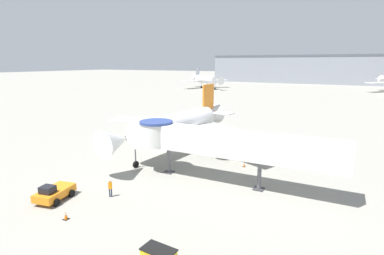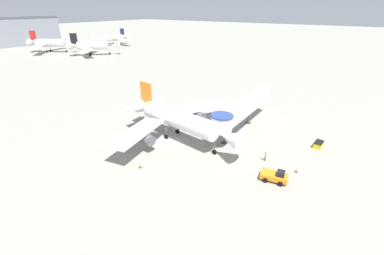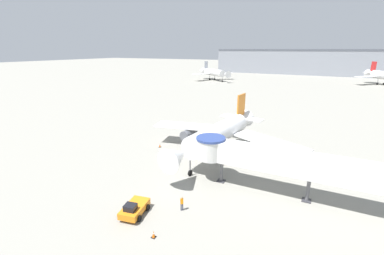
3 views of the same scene
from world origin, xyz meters
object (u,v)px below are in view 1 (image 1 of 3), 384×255
traffic_cone_starboard_wing (244,165)px  traffic_cone_port_wing (114,142)px  main_airplane (178,125)px  pushback_tug_orange (54,193)px  ground_crew_marshaller (110,187)px  jet_bridge (219,142)px  background_jet_gray_tail (206,79)px  traffic_cone_apron_front (66,216)px

traffic_cone_starboard_wing → traffic_cone_port_wing: size_ratio=0.79×
main_airplane → pushback_tug_orange: main_airplane is taller
traffic_cone_port_wing → ground_crew_marshaller: size_ratio=0.41×
main_airplane → traffic_cone_port_wing: (-11.67, -1.52, -3.78)m
jet_bridge → traffic_cone_port_wing: jet_bridge is taller
main_airplane → ground_crew_marshaller: size_ratio=16.22×
jet_bridge → ground_crew_marshaller: size_ratio=13.04×
main_airplane → traffic_cone_starboard_wing: bearing=-4.9°
traffic_cone_starboard_wing → ground_crew_marshaller: (-9.26, -15.07, 0.77)m
main_airplane → jet_bridge: size_ratio=1.24×
main_airplane → traffic_cone_port_wing: size_ratio=39.52×
jet_bridge → background_jet_gray_tail: size_ratio=0.95×
pushback_tug_orange → background_jet_gray_tail: size_ratio=0.17×
traffic_cone_apron_front → background_jet_gray_tail: (-47.03, 128.92, 4.42)m
main_airplane → traffic_cone_starboard_wing: main_airplane is taller
pushback_tug_orange → main_airplane: bearing=72.5°
ground_crew_marshaller → background_jet_gray_tail: background_jet_gray_tail is taller
traffic_cone_starboard_wing → traffic_cone_apron_front: (-9.57, -20.34, 0.08)m
traffic_cone_apron_front → ground_crew_marshaller: 5.32m
traffic_cone_starboard_wing → jet_bridge: bearing=-99.4°
traffic_cone_starboard_wing → ground_crew_marshaller: ground_crew_marshaller is taller
pushback_tug_orange → ground_crew_marshaller: size_ratio=2.33×
jet_bridge → background_jet_gray_tail: 127.60m
main_airplane → ground_crew_marshaller: (2.12, -17.34, -3.08)m
main_airplane → traffic_cone_port_wing: 12.36m
pushback_tug_orange → background_jet_gray_tail: (-42.89, 126.83, 3.99)m
traffic_cone_apron_front → traffic_cone_starboard_wing: bearing=64.8°
traffic_cone_port_wing → background_jet_gray_tail: (-33.55, 107.83, 4.42)m
pushback_tug_orange → traffic_cone_starboard_wing: size_ratio=7.15×
main_airplane → background_jet_gray_tail: bearing=119.5°
pushback_tug_orange → traffic_cone_starboard_wing: bearing=42.1°
traffic_cone_port_wing → traffic_cone_starboard_wing: bearing=-1.9°
pushback_tug_orange → traffic_cone_apron_front: (4.14, -2.09, -0.43)m
main_airplane → pushback_tug_orange: size_ratio=6.96×
ground_crew_marshaller → pushback_tug_orange: bearing=-175.6°
jet_bridge → traffic_cone_starboard_wing: jet_bridge is taller
main_airplane → pushback_tug_orange: (-2.34, -20.52, -3.35)m
jet_bridge → background_jet_gray_tail: (-55.56, 114.87, 0.05)m
jet_bridge → traffic_cone_starboard_wing: 7.77m
traffic_cone_starboard_wing → traffic_cone_apron_front: size_ratio=0.79×
jet_bridge → traffic_cone_apron_front: bearing=-122.4°
main_airplane → traffic_cone_apron_front: (1.81, -22.61, -3.77)m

